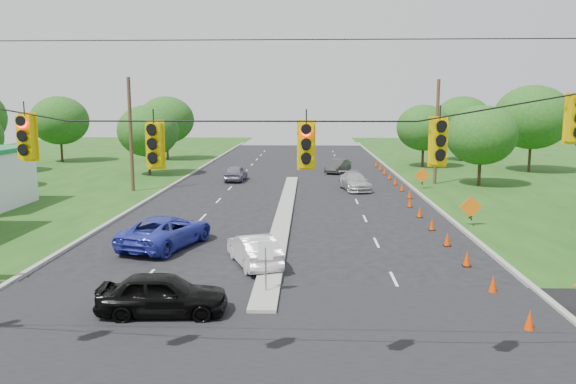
{
  "coord_description": "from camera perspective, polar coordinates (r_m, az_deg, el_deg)",
  "views": [
    {
      "loc": [
        1.57,
        -13.8,
        7.01
      ],
      "look_at": [
        0.56,
        12.65,
        2.8
      ],
      "focal_mm": 35.0,
      "sensor_mm": 36.0,
      "label": 1
    }
  ],
  "objects": [
    {
      "name": "ground",
      "position": [
        15.56,
        -4.05,
        -17.77
      ],
      "size": [
        160.0,
        160.0,
        0.0
      ],
      "primitive_type": "plane",
      "color": "black",
      "rests_on": "ground"
    },
    {
      "name": "tree_9",
      "position": [
        50.0,
        19.04,
        5.48
      ],
      "size": [
        5.88,
        5.88,
        6.86
      ],
      "color": "black",
      "rests_on": "ground"
    },
    {
      "name": "cone_9",
      "position": [
        49.32,
        10.86,
        1.12
      ],
      "size": [
        0.32,
        0.32,
        0.7
      ],
      "primitive_type": "cone",
      "color": "#E63600",
      "rests_on": "ground"
    },
    {
      "name": "median",
      "position": [
        35.53,
        -0.4,
        -2.34
      ],
      "size": [
        1.0,
        34.0,
        0.18
      ],
      "primitive_type": "cube",
      "color": "gray",
      "rests_on": "ground"
    },
    {
      "name": "silver_car_oncoming",
      "position": [
        51.17,
        -5.33,
        1.93
      ],
      "size": [
        1.9,
        4.24,
        1.42
      ],
      "primitive_type": "imported",
      "rotation": [
        0.0,
        0.0,
        3.09
      ],
      "color": "slate",
      "rests_on": "ground"
    },
    {
      "name": "cone_2",
      "position": [
        25.65,
        17.72,
        -6.46
      ],
      "size": [
        0.32,
        0.32,
        0.7
      ],
      "primitive_type": "cone",
      "color": "#E63600",
      "rests_on": "ground"
    },
    {
      "name": "median_sign",
      "position": [
        20.62,
        -2.29,
        -6.58
      ],
      "size": [
        0.55,
        0.06,
        2.05
      ],
      "color": "gray",
      "rests_on": "ground"
    },
    {
      "name": "tree_6",
      "position": [
        71.04,
        -12.24,
        7.18
      ],
      "size": [
        6.72,
        6.72,
        7.84
      ],
      "color": "black",
      "rests_on": "ground"
    },
    {
      "name": "tree_5",
      "position": [
        56.07,
        -14.02,
        6.04
      ],
      "size": [
        5.88,
        5.88,
        6.86
      ],
      "color": "black",
      "rests_on": "ground"
    },
    {
      "name": "utility_pole_far_right",
      "position": [
        50.07,
        14.87,
        5.87
      ],
      "size": [
        0.28,
        0.28,
        9.0
      ],
      "primitive_type": "cylinder",
      "color": "#422D1C",
      "rests_on": "ground"
    },
    {
      "name": "cone_4",
      "position": [
        32.25,
        14.43,
        -3.17
      ],
      "size": [
        0.32,
        0.32,
        0.7
      ],
      "primitive_type": "cone",
      "color": "#E63600",
      "rests_on": "ground"
    },
    {
      "name": "cone_8",
      "position": [
        45.9,
        11.51,
        0.51
      ],
      "size": [
        0.32,
        0.32,
        0.7
      ],
      "primitive_type": "cone",
      "color": "#E63600",
      "rests_on": "ground"
    },
    {
      "name": "work_sign_1",
      "position": [
        33.63,
        18.08,
        -1.55
      ],
      "size": [
        1.27,
        0.58,
        1.37
      ],
      "color": "black",
      "rests_on": "ground"
    },
    {
      "name": "cone_6",
      "position": [
        38.99,
        12.28,
        -1.01
      ],
      "size": [
        0.32,
        0.32,
        0.7
      ],
      "primitive_type": "cone",
      "color": "#E63600",
      "rests_on": "ground"
    },
    {
      "name": "curb_right",
      "position": [
        45.17,
        13.04,
        -0.12
      ],
      "size": [
        0.25,
        110.0,
        0.16
      ],
      "primitive_type": "cube",
      "color": "gray",
      "rests_on": "ground"
    },
    {
      "name": "black_sedan",
      "position": [
        19.37,
        -12.61,
        -10.1
      ],
      "size": [
        4.38,
        1.96,
        1.46
      ],
      "primitive_type": "imported",
      "rotation": [
        0.0,
        0.0,
        1.63
      ],
      "color": "black",
      "rests_on": "ground"
    },
    {
      "name": "cone_1",
      "position": [
        22.44,
        20.11,
        -8.8
      ],
      "size": [
        0.32,
        0.32,
        0.7
      ],
      "primitive_type": "cone",
      "color": "#E63600",
      "rests_on": "ground"
    },
    {
      "name": "cross_street",
      "position": [
        15.56,
        -4.05,
        -17.77
      ],
      "size": [
        160.0,
        14.0,
        0.02
      ],
      "primitive_type": "cube",
      "color": "black",
      "rests_on": "ground"
    },
    {
      "name": "tree_4",
      "position": [
        72.17,
        -22.17,
        6.75
      ],
      "size": [
        6.72,
        6.72,
        7.84
      ],
      "color": "black",
      "rests_on": "ground"
    },
    {
      "name": "work_sign_2",
      "position": [
        47.09,
        13.47,
        1.57
      ],
      "size": [
        1.27,
        0.58,
        1.37
      ],
      "color": "black",
      "rests_on": "ground"
    },
    {
      "name": "cone_11",
      "position": [
        56.19,
        9.8,
        2.1
      ],
      "size": [
        0.32,
        0.32,
        0.7
      ],
      "primitive_type": "cone",
      "color": "#E63600",
      "rests_on": "ground"
    },
    {
      "name": "tree_11",
      "position": [
        71.25,
        17.3,
        6.98
      ],
      "size": [
        6.72,
        6.72,
        7.84
      ],
      "color": "black",
      "rests_on": "ground"
    },
    {
      "name": "silver_car_far",
      "position": [
        45.83,
        6.78,
        1.05
      ],
      "size": [
        2.68,
        4.99,
        1.37
      ],
      "primitive_type": "imported",
      "rotation": [
        0.0,
        0.0,
        0.17
      ],
      "color": "#A2A2A2",
      "rests_on": "ground"
    },
    {
      "name": "white_sedan",
      "position": [
        24.58,
        -3.5,
        -5.88
      ],
      "size": [
        2.88,
        4.44,
        1.38
      ],
      "primitive_type": "imported",
      "rotation": [
        0.0,
        0.0,
        3.51
      ],
      "color": "white",
      "rests_on": "ground"
    },
    {
      "name": "curb_left",
      "position": [
        45.87,
        -12.59,
        0.03
      ],
      "size": [
        0.25,
        110.0,
        0.16
      ],
      "primitive_type": "cube",
      "color": "gray",
      "rests_on": "ground"
    },
    {
      "name": "cone_10",
      "position": [
        52.75,
        10.29,
        1.64
      ],
      "size": [
        0.32,
        0.32,
        0.7
      ],
      "primitive_type": "cone",
      "color": "#E63600",
      "rests_on": "ground"
    },
    {
      "name": "cone_5",
      "position": [
        35.61,
        13.25,
        -1.99
      ],
      "size": [
        0.32,
        0.32,
        0.7
      ],
      "primitive_type": "cone",
      "color": "#E63600",
      "rests_on": "ground"
    },
    {
      "name": "cone_3",
      "position": [
        28.92,
        15.88,
        -4.63
      ],
      "size": [
        0.32,
        0.32,
        0.7
      ],
      "primitive_type": "cone",
      "color": "#E63600",
      "rests_on": "ground"
    },
    {
      "name": "cone_7",
      "position": [
        42.49,
        12.26,
        -0.19
      ],
      "size": [
        0.32,
        0.32,
        0.7
      ],
      "primitive_type": "cone",
      "color": "#E63600",
      "rests_on": "ground"
    },
    {
      "name": "cone_13",
      "position": [
        63.1,
        8.97,
        2.87
      ],
      "size": [
        0.32,
        0.32,
        0.7
      ],
      "primitive_type": "cone",
      "color": "#E63600",
      "rests_on": "ground"
    },
    {
      "name": "blue_pickup",
      "position": [
        28.23,
        -12.24,
        -3.92
      ],
      "size": [
        4.22,
        6.16,
        1.57
      ],
      "primitive_type": "imported",
      "rotation": [
        0.0,
        0.0,
        2.83
      ],
      "color": "#2C34AA",
      "rests_on": "ground"
    },
    {
      "name": "utility_pole_far_left",
      "position": [
        46.07,
        -15.68,
        5.58
      ],
      "size": [
        0.28,
        0.28,
        9.0
      ],
      "primitive_type": "cylinder",
      "color": "#422D1C",
      "rests_on": "ground"
    },
    {
      "name": "tree_10",
      "position": [
        62.01,
        23.57,
        6.97
      ],
      "size": [
        7.56,
        7.56,
        8.82
      ],
      "color": "black",
      "rests_on": "ground"
    },
    {
      "name": "signal_span",
      "position": [
        13.06,
        -4.98,
        0.02
      ],
      "size": [
        25.6,
        0.32,
        9.0
      ],
      "color": "#422D1C",
      "rests_on": "ground"
    },
    {
      "name": "dark_car_receding",
      "position": [
        57.04,
        5.1,
        2.63
      ],
      "size": [
        2.94,
        4.34,
        1.35
      ],
      "primitive_type": "imported",
      "rotation": [
        0.0,
        0.0,
        -0.41
      ],
      "color": "#2F2F2F",
      "rests_on": "ground"
    },
    {
      "name": "cone_12",
      "position": [
        59.64,
        9.36,
        2.51
      ],
      "size": [
        0.32,
        0.32,
        0.7
      ],
      "primitive_type": "cone",
      "color": "#E63600",
      "rests_on": "ground"
    },
    {
      "name": "cone_0",
      "position": [
        19.33,
        23.33,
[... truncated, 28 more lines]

